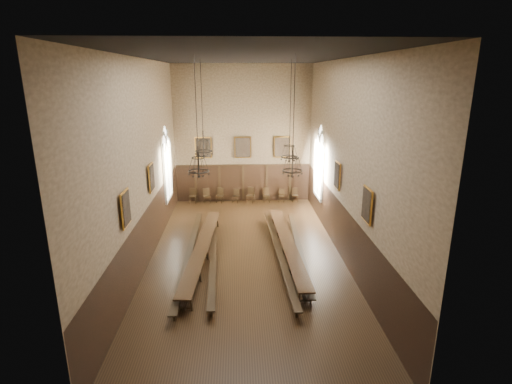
{
  "coord_description": "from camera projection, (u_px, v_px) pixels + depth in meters",
  "views": [
    {
      "loc": [
        -0.36,
        -17.21,
        8.28
      ],
      "look_at": [
        0.53,
        1.5,
        2.78
      ],
      "focal_mm": 28.0,
      "sensor_mm": 36.0,
      "label": 1
    }
  ],
  "objects": [
    {
      "name": "wainscot_panelling",
      "position": [
        246.0,
        233.0,
        18.49
      ],
      "size": [
        9.0,
        18.0,
        2.5
      ],
      "primitive_type": null,
      "color": "black",
      "rests_on": "floor"
    },
    {
      "name": "table_left",
      "position": [
        202.0,
        252.0,
        18.53
      ],
      "size": [
        1.3,
        9.38,
        0.73
      ],
      "rotation": [
        0.0,
        0.0,
        -0.07
      ],
      "color": "black",
      "rests_on": "floor"
    },
    {
      "name": "window_left",
      "position": [
        167.0,
        163.0,
        22.96
      ],
      "size": [
        0.2,
        2.2,
        4.6
      ],
      "primitive_type": null,
      "color": "white",
      "rests_on": "wall_left"
    },
    {
      "name": "portrait_back_2",
      "position": [
        282.0,
        147.0,
        26.43
      ],
      "size": [
        1.1,
        0.12,
        1.4
      ],
      "color": "gold",
      "rests_on": "wall_back"
    },
    {
      "name": "bench_left_inner",
      "position": [
        213.0,
        255.0,
        18.49
      ],
      "size": [
        0.67,
        9.77,
        0.44
      ],
      "rotation": [
        0.0,
        0.0,
        0.04
      ],
      "color": "black",
      "rests_on": "floor"
    },
    {
      "name": "chair_4",
      "position": [
        250.0,
        198.0,
        26.91
      ],
      "size": [
        0.58,
        0.58,
        1.04
      ],
      "rotation": [
        0.0,
        0.0,
        -0.3
      ],
      "color": "black",
      "rests_on": "floor"
    },
    {
      "name": "portrait_right_1",
      "position": [
        367.0,
        205.0,
        14.65
      ],
      "size": [
        0.12,
        1.0,
        1.3
      ],
      "color": "gold",
      "rests_on": "wall_right"
    },
    {
      "name": "chair_3",
      "position": [
        236.0,
        198.0,
        26.96
      ],
      "size": [
        0.5,
        0.5,
        0.9
      ],
      "rotation": [
        0.0,
        0.0,
        -0.32
      ],
      "color": "black",
      "rests_on": "floor"
    },
    {
      "name": "chandelier_front_right",
      "position": [
        293.0,
        163.0,
        14.84
      ],
      "size": [
        0.77,
        0.77,
        4.3
      ],
      "color": "black",
      "rests_on": "ceiling"
    },
    {
      "name": "bench_right_outer",
      "position": [
        299.0,
        250.0,
        19.02
      ],
      "size": [
        0.69,
        9.28,
        0.42
      ],
      "rotation": [
        0.0,
        0.0,
        -0.04
      ],
      "color": "black",
      "rests_on": "floor"
    },
    {
      "name": "floor",
      "position": [
        246.0,
        258.0,
        18.85
      ],
      "size": [
        9.0,
        18.0,
        0.02
      ],
      "primitive_type": "cube",
      "color": "black",
      "rests_on": "ground"
    },
    {
      "name": "wall_front",
      "position": [
        255.0,
        251.0,
        8.94
      ],
      "size": [
        9.0,
        0.02,
        9.0
      ],
      "primitive_type": "cube",
      "color": "#8F7858",
      "rests_on": "ground"
    },
    {
      "name": "chair_0",
      "position": [
        193.0,
        199.0,
        26.77
      ],
      "size": [
        0.45,
        0.45,
        1.0
      ],
      "rotation": [
        0.0,
        0.0,
        -0.02
      ],
      "color": "black",
      "rests_on": "floor"
    },
    {
      "name": "chair_5",
      "position": [
        266.0,
        198.0,
        27.04
      ],
      "size": [
        0.47,
        0.47,
        0.97
      ],
      "rotation": [
        0.0,
        0.0,
        0.11
      ],
      "color": "black",
      "rests_on": "floor"
    },
    {
      "name": "chandelier_back_left",
      "position": [
        203.0,
        145.0,
        19.63
      ],
      "size": [
        0.84,
        0.84,
        4.49
      ],
      "color": "black",
      "rests_on": "ceiling"
    },
    {
      "name": "bench_right_inner",
      "position": [
        279.0,
        252.0,
        18.68
      ],
      "size": [
        0.64,
        10.4,
        0.47
      ],
      "rotation": [
        0.0,
        0.0,
        0.03
      ],
      "color": "black",
      "rests_on": "floor"
    },
    {
      "name": "portrait_left_1",
      "position": [
        126.0,
        209.0,
        14.25
      ],
      "size": [
        0.12,
        1.0,
        1.3
      ],
      "color": "gold",
      "rests_on": "wall_left"
    },
    {
      "name": "ceiling",
      "position": [
        245.0,
        57.0,
        16.31
      ],
      "size": [
        9.0,
        18.0,
        0.02
      ],
      "primitive_type": "cube",
      "color": "black",
      "rests_on": "ground"
    },
    {
      "name": "table_right",
      "position": [
        288.0,
        249.0,
        18.93
      ],
      "size": [
        0.92,
        9.22,
        0.72
      ],
      "rotation": [
        0.0,
        0.0,
        0.03
      ],
      "color": "black",
      "rests_on": "floor"
    },
    {
      "name": "chandelier_front_left",
      "position": [
        198.0,
        163.0,
        15.21
      ],
      "size": [
        0.8,
        0.8,
        4.4
      ],
      "color": "black",
      "rests_on": "ceiling"
    },
    {
      "name": "wall_back",
      "position": [
        243.0,
        135.0,
        26.21
      ],
      "size": [
        9.0,
        0.02,
        9.0
      ],
      "primitive_type": "cube",
      "color": "#8F7858",
      "rests_on": "ground"
    },
    {
      "name": "window_right",
      "position": [
        319.0,
        162.0,
        23.36
      ],
      "size": [
        0.2,
        2.2,
        4.6
      ],
      "primitive_type": null,
      "color": "white",
      "rests_on": "wall_right"
    },
    {
      "name": "chandelier_back_right",
      "position": [
        289.0,
        151.0,
        19.9
      ],
      "size": [
        0.85,
        0.85,
        4.8
      ],
      "color": "black",
      "rests_on": "ceiling"
    },
    {
      "name": "wall_right",
      "position": [
        347.0,
        163.0,
        17.78
      ],
      "size": [
        0.02,
        18.0,
        9.0
      ],
      "primitive_type": "cube",
      "color": "#8F7858",
      "rests_on": "ground"
    },
    {
      "name": "portrait_right_0",
      "position": [
        337.0,
        175.0,
        18.96
      ],
      "size": [
        0.12,
        1.0,
        1.3
      ],
      "color": "gold",
      "rests_on": "wall_right"
    },
    {
      "name": "portrait_back_0",
      "position": [
        203.0,
        148.0,
        26.2
      ],
      "size": [
        1.1,
        0.12,
        1.4
      ],
      "color": "gold",
      "rests_on": "wall_back"
    },
    {
      "name": "chair_7",
      "position": [
        295.0,
        197.0,
        27.15
      ],
      "size": [
        0.42,
        0.42,
        0.91
      ],
      "rotation": [
        0.0,
        0.0,
        0.03
      ],
      "color": "black",
      "rests_on": "floor"
    },
    {
      "name": "chair_2",
      "position": [
        220.0,
        198.0,
        26.95
      ],
      "size": [
        0.53,
        0.53,
        0.97
      ],
      "rotation": [
        0.0,
        0.0,
        -0.27
      ],
      "color": "black",
      "rests_on": "floor"
    },
    {
      "name": "portrait_back_1",
      "position": [
        243.0,
        147.0,
        26.31
      ],
      "size": [
        1.1,
        0.12,
        1.4
      ],
      "color": "gold",
      "rests_on": "wall_back"
    },
    {
      "name": "portrait_left_0",
      "position": [
        151.0,
        178.0,
        18.56
      ],
      "size": [
        0.12,
        1.0,
        1.3
      ],
      "color": "gold",
      "rests_on": "wall_left"
    },
    {
      "name": "wall_left",
      "position": [
        142.0,
        165.0,
        17.37
      ],
      "size": [
        0.02,
        18.0,
        9.0
      ],
      "primitive_type": "cube",
      "color": "#8F7858",
      "rests_on": "ground"
    },
    {
      "name": "chair_1",
      "position": [
        207.0,
        199.0,
        26.8
      ],
      "size": [
        0.54,
        0.54,
        0.98
      ],
      "rotation": [
        0.0,
        0.0,
        0.28
      ],
      "color": "black",
      "rests_on": "floor"
    },
    {
      "name": "chair_6",
      "position": [
        281.0,
        198.0,
        27.1
      ],
      "size": [
        0.43,
        0.43,
        0.87
      ],
      "rotation": [
        0.0,
        0.0,
        -0.14
      ],
      "color": "black",
      "rests_on": "floor"
    },
    {
      "name": "bench_left_outer",
      "position": [
        190.0,
        254.0,
        18.51
      ],
      "size": [
        0.32,
        10.45,
        0.47
      ],
      "rotation": [
        0.0,
        0.0,
        -0.0
      ],
      "color": "black",
      "rests_on": "floor"
    }
  ]
}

